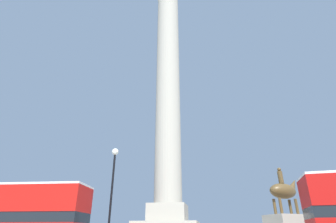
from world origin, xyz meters
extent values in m
cube|color=#A39E8E|center=(0.00, 0.00, 2.76)|extent=(2.49, 2.49, 1.10)
cylinder|color=#A39E8E|center=(0.00, 0.00, 13.65)|extent=(1.95, 1.95, 20.68)
cube|color=#B7140F|center=(-9.68, -3.76, 3.35)|extent=(10.73, 3.30, 1.47)
cube|color=silver|center=(-9.68, -3.76, 4.15)|extent=(10.73, 3.30, 0.12)
ellipsoid|color=brown|center=(8.14, 2.55, 4.34)|extent=(2.49, 2.09, 1.09)
cone|color=brown|center=(9.07, 3.10, 4.83)|extent=(1.22, 1.06, 1.15)
cylinder|color=brown|center=(8.14, 2.55, 5.34)|extent=(0.36, 0.36, 0.90)
sphere|color=brown|center=(8.14, 2.55, 5.93)|extent=(0.28, 0.28, 0.28)
cylinder|color=brown|center=(8.61, 3.18, 3.25)|extent=(0.20, 0.20, 1.08)
cylinder|color=brown|center=(8.91, 2.66, 3.25)|extent=(0.20, 0.20, 1.08)
cylinder|color=brown|center=(7.37, 2.44, 3.25)|extent=(0.20, 0.20, 1.08)
cylinder|color=brown|center=(7.68, 1.92, 3.25)|extent=(0.20, 0.20, 1.08)
cylinder|color=black|center=(-3.49, -1.57, 3.25)|extent=(0.14, 0.14, 6.49)
sphere|color=white|center=(-3.49, -1.57, 6.72)|extent=(0.46, 0.46, 0.46)
camera|label=1|loc=(3.25, -18.52, 1.51)|focal=28.00mm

